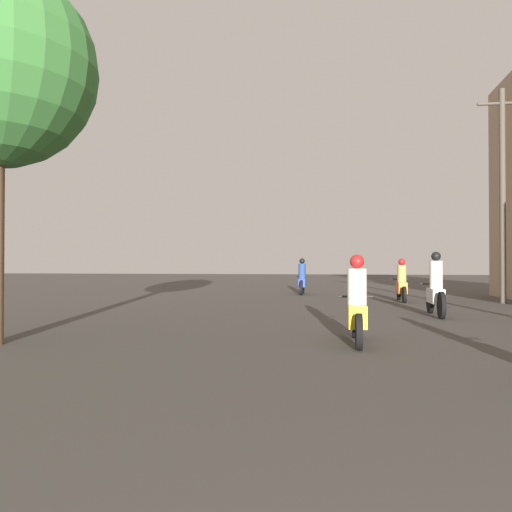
{
  "coord_description": "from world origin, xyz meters",
  "views": [
    {
      "loc": [
        -0.9,
        0.14,
        1.38
      ],
      "look_at": [
        -3.62,
        17.93,
        1.62
      ],
      "focal_mm": 35.0,
      "sensor_mm": 36.0,
      "label": 1
    }
  ],
  "objects_px": {
    "motorcycle_yellow": "(357,308)",
    "motorcycle_orange": "(402,284)",
    "utility_pole_far": "(502,191)",
    "motorcycle_white": "(436,291)",
    "motorcycle_blue": "(302,280)"
  },
  "relations": [
    {
      "from": "motorcycle_white",
      "to": "motorcycle_blue",
      "type": "bearing_deg",
      "value": 118.14
    },
    {
      "from": "motorcycle_orange",
      "to": "utility_pole_far",
      "type": "height_order",
      "value": "utility_pole_far"
    },
    {
      "from": "motorcycle_orange",
      "to": "motorcycle_blue",
      "type": "bearing_deg",
      "value": 130.92
    },
    {
      "from": "motorcycle_yellow",
      "to": "utility_pole_far",
      "type": "relative_size",
      "value": 0.26
    },
    {
      "from": "motorcycle_orange",
      "to": "motorcycle_white",
      "type": "bearing_deg",
      "value": -93.93
    },
    {
      "from": "motorcycle_yellow",
      "to": "motorcycle_orange",
      "type": "height_order",
      "value": "motorcycle_orange"
    },
    {
      "from": "motorcycle_blue",
      "to": "utility_pole_far",
      "type": "height_order",
      "value": "utility_pole_far"
    },
    {
      "from": "motorcycle_yellow",
      "to": "motorcycle_white",
      "type": "relative_size",
      "value": 0.89
    },
    {
      "from": "motorcycle_white",
      "to": "motorcycle_blue",
      "type": "xyz_separation_m",
      "value": [
        -3.94,
        8.42,
        -0.03
      ]
    },
    {
      "from": "motorcycle_yellow",
      "to": "motorcycle_blue",
      "type": "height_order",
      "value": "motorcycle_blue"
    },
    {
      "from": "motorcycle_yellow",
      "to": "motorcycle_orange",
      "type": "bearing_deg",
      "value": 81.79
    },
    {
      "from": "motorcycle_yellow",
      "to": "motorcycle_blue",
      "type": "relative_size",
      "value": 0.98
    },
    {
      "from": "motorcycle_yellow",
      "to": "motorcycle_white",
      "type": "bearing_deg",
      "value": 68.63
    },
    {
      "from": "motorcycle_orange",
      "to": "motorcycle_blue",
      "type": "xyz_separation_m",
      "value": [
        -3.75,
        3.48,
        0.02
      ]
    },
    {
      "from": "motorcycle_white",
      "to": "utility_pole_far",
      "type": "height_order",
      "value": "utility_pole_far"
    }
  ]
}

